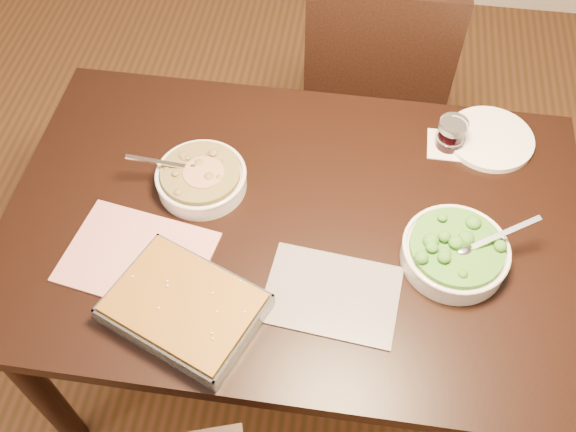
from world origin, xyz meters
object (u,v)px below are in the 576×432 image
Objects in this scene: table at (294,242)px; chair_far at (375,82)px; broccoli_bowl at (455,252)px; dinner_plate at (490,139)px; stew_bowl at (201,178)px; wine_tumbler at (451,133)px; baking_dish at (185,307)px.

chair_far is at bearing 77.37° from table.
dinner_plate is (0.10, 0.39, -0.03)m from broccoli_bowl.
stew_bowl reaches higher than table.
table is 0.49m from wine_tumbler.
dinner_plate is 0.24× the size of chair_far.
chair_far is at bearing 92.88° from baking_dish.
broccoli_bowl is 0.40m from dinner_plate.
dinner_plate is at bearing 75.67° from broccoli_bowl.
broccoli_bowl is 0.87m from chair_far.
baking_dish reaches higher than dinner_plate.
stew_bowl is 0.83m from chair_far.
chair_far is (-0.21, 0.81, -0.25)m from broccoli_bowl.
wine_tumbler is (0.37, 0.30, 0.14)m from table.
wine_tumbler is at bearing 112.66° from chair_far.
broccoli_bowl is 0.36m from wine_tumbler.
baking_dish is at bearing -158.83° from broccoli_bowl.
stew_bowl is 1.09× the size of dinner_plate.
table is 0.28m from stew_bowl.
stew_bowl is 0.66× the size of baking_dish.
chair_far is at bearing 113.43° from wine_tumbler.
table is at bearing 171.17° from broccoli_bowl.
dinner_plate is (0.47, 0.33, 0.10)m from table.
table is at bearing -16.89° from stew_bowl.
stew_bowl and wine_tumbler have the same top height.
dinner_plate is at bearing 34.82° from table.
table is at bearing 77.21° from baking_dish.
stew_bowl is at bearing 58.16° from chair_far.
chair_far is at bearing 125.84° from dinner_plate.
broccoli_bowl is at bearing 43.57° from baking_dish.
stew_bowl is at bearing 163.11° from table.
broccoli_bowl is 0.28× the size of chair_far.
chair_far reaches higher than table.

